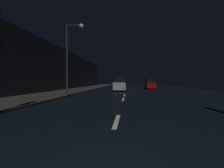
% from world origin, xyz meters
% --- Properties ---
extents(ground, '(27.15, 84.00, 0.02)m').
position_xyz_m(ground, '(0.00, 24.50, -0.01)').
color(ground, black).
extents(sidewalk_left, '(4.40, 84.00, 0.15)m').
position_xyz_m(sidewalk_left, '(-7.38, 24.50, 0.07)').
color(sidewalk_left, '#33302D').
rests_on(sidewalk_left, ground).
extents(building_facade_left, '(0.80, 63.00, 6.41)m').
position_xyz_m(building_facade_left, '(-9.98, 21.00, 3.21)').
color(building_facade_left, black).
rests_on(building_facade_left, ground).
extents(lane_centerline, '(0.16, 27.21, 0.01)m').
position_xyz_m(lane_centerline, '(0.00, 16.18, 0.01)').
color(lane_centerline, beige).
rests_on(lane_centerline, ground).
extents(streetlamp_overhead, '(1.70, 0.44, 6.72)m').
position_xyz_m(streetlamp_overhead, '(-4.80, 12.23, 4.50)').
color(streetlamp_overhead, '#2D2D30').
rests_on(streetlamp_overhead, ground).
extents(car_approaching_headlights, '(1.88, 4.08, 2.06)m').
position_xyz_m(car_approaching_headlights, '(-0.82, 21.61, 0.94)').
color(car_approaching_headlights, '#A5A8AD').
rests_on(car_approaching_headlights, ground).
extents(car_parked_right_far, '(1.78, 3.85, 1.94)m').
position_xyz_m(car_parked_right_far, '(4.28, 27.77, 0.89)').
color(car_parked_right_far, maroon).
rests_on(car_parked_right_far, ground).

